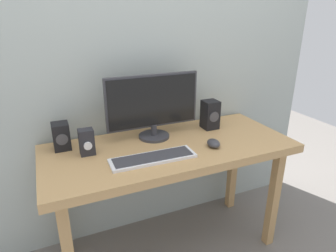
{
  "coord_description": "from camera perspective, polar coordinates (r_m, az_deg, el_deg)",
  "views": [
    {
      "loc": [
        -0.63,
        -1.41,
        1.47
      ],
      "look_at": [
        -0.01,
        0.0,
        0.87
      ],
      "focal_mm": 31.28,
      "sensor_mm": 36.0,
      "label": 1
    }
  ],
  "objects": [
    {
      "name": "wall_back",
      "position": [
        1.86,
        -4.24,
        22.09
      ],
      "size": [
        2.53,
        0.04,
        3.0
      ],
      "primitive_type": "cube",
      "color": "#9EA8A3",
      "rests_on": "ground_plane"
    },
    {
      "name": "mouse",
      "position": [
        1.69,
        8.86,
        -3.34
      ],
      "size": [
        0.08,
        0.11,
        0.04
      ],
      "primitive_type": "ellipsoid",
      "rotation": [
        0.0,
        0.0,
        -0.15
      ],
      "color": "#333338",
      "rests_on": "desk"
    },
    {
      "name": "speaker_left",
      "position": [
        1.73,
        -20.1,
        -1.88
      ],
      "size": [
        0.09,
        0.1,
        0.15
      ],
      "color": "black",
      "rests_on": "desk"
    },
    {
      "name": "monitor",
      "position": [
        1.74,
        -2.95,
        4.12
      ],
      "size": [
        0.57,
        0.19,
        0.39
      ],
      "color": "#333338",
      "rests_on": "desk"
    },
    {
      "name": "desk",
      "position": [
        1.73,
        0.41,
        -6.23
      ],
      "size": [
        1.44,
        0.62,
        0.75
      ],
      "color": "tan",
      "rests_on": "ground_plane"
    },
    {
      "name": "keyboard_primary",
      "position": [
        1.53,
        -2.94,
        -6.24
      ],
      "size": [
        0.46,
        0.15,
        0.02
      ],
      "color": "silver",
      "rests_on": "desk"
    },
    {
      "name": "ground_plane",
      "position": [
        2.13,
        0.36,
        -22.46
      ],
      "size": [
        6.0,
        6.0,
        0.0
      ],
      "primitive_type": "plane",
      "color": "slate"
    },
    {
      "name": "audio_controller",
      "position": [
        1.62,
        -15.56,
        -3.05
      ],
      "size": [
        0.08,
        0.07,
        0.14
      ],
      "color": "#232328",
      "rests_on": "desk"
    },
    {
      "name": "speaker_right",
      "position": [
        1.93,
        8.21,
        2.22
      ],
      "size": [
        0.1,
        0.1,
        0.19
      ],
      "color": "black",
      "rests_on": "desk"
    }
  ]
}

